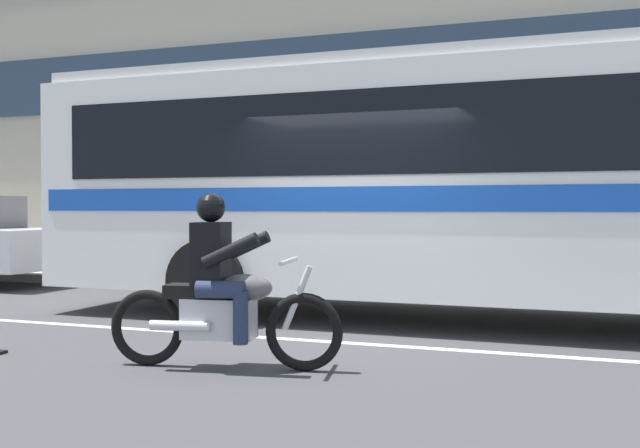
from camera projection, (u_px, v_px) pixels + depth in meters
The scene contains 5 objects.
ground_plane at pixel (349, 333), 8.28m from camera, with size 60.00×60.00×0.00m, color #3D3D3F.
sidewalk_curb at pixel (432, 282), 13.08m from camera, with size 28.00×3.80×0.15m, color #B7B2A8.
lane_center_stripe at pixel (332, 342), 7.71m from camera, with size 26.60×0.14×0.01m, color silver.
transit_bus at pixel (558, 169), 8.61m from camera, with size 13.06×2.75×3.22m.
motorcycle_with_rider at pixel (222, 295), 6.46m from camera, with size 2.12×0.73×1.56m.
Camera 1 is at (2.44, -7.88, 1.45)m, focal length 40.74 mm.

